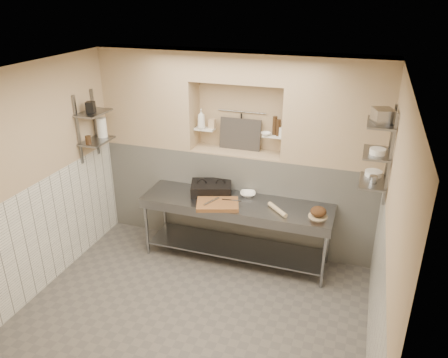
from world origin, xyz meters
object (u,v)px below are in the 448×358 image
at_px(prep_table, 236,219).
at_px(jug_left, 102,128).
at_px(cutting_board, 218,204).
at_px(bread_loaf, 318,212).
at_px(rolling_pin, 277,210).
at_px(bowl_alcove, 266,134).
at_px(mixing_bowl, 248,194).
at_px(bottle_soap, 201,119).
at_px(panini_press, 211,188).

xyz_separation_m(prep_table, jug_left, (-1.99, 0.02, 1.11)).
bearing_deg(cutting_board, bread_loaf, 5.31).
bearing_deg(rolling_pin, jug_left, 177.67).
bearing_deg(bowl_alcove, rolling_pin, -61.46).
distance_m(mixing_bowl, bottle_soap, 1.25).
distance_m(mixing_bowl, rolling_pin, 0.59).
bearing_deg(bottle_soap, cutting_board, -55.51).
bearing_deg(bowl_alcove, jug_left, -167.49).
height_order(cutting_board, bowl_alcove, bowl_alcove).
distance_m(mixing_bowl, bread_loaf, 1.05).
distance_m(panini_press, bottle_soap, 0.99).
bearing_deg(rolling_pin, bottle_soap, 154.29).
xyz_separation_m(cutting_board, bottle_soap, (-0.49, 0.71, 0.93)).
bearing_deg(mixing_bowl, rolling_pin, -34.12).
bearing_deg(prep_table, bottle_soap, 142.57).
xyz_separation_m(bottle_soap, jug_left, (-1.31, -0.51, -0.10)).
xyz_separation_m(bread_loaf, jug_left, (-3.09, 0.08, 0.77)).
height_order(bottle_soap, bowl_alcove, bottle_soap).
bearing_deg(bottle_soap, prep_table, -37.43).
relative_size(bottle_soap, jug_left, 1.04).
bearing_deg(cutting_board, bottle_soap, 124.49).
height_order(bottle_soap, jug_left, bottle_soap).
relative_size(panini_press, jug_left, 2.38).
bearing_deg(jug_left, cutting_board, -6.33).
height_order(panini_press, bowl_alcove, bowl_alcove).
distance_m(rolling_pin, bread_loaf, 0.52).
xyz_separation_m(rolling_pin, jug_left, (-2.58, 0.10, 0.82)).
bearing_deg(cutting_board, prep_table, 42.35).
height_order(panini_press, bottle_soap, bottle_soap).
xyz_separation_m(mixing_bowl, bottle_soap, (-0.78, 0.28, 0.93)).
distance_m(rolling_pin, jug_left, 2.71).
height_order(cutting_board, rolling_pin, rolling_pin).
xyz_separation_m(cutting_board, bowl_alcove, (0.46, 0.70, 0.81)).
xyz_separation_m(bottle_soap, bowl_alcove, (0.94, -0.01, -0.12)).
bearing_deg(panini_press, cutting_board, -76.50).
distance_m(panini_press, mixing_bowl, 0.52).
relative_size(prep_table, jug_left, 9.48).
height_order(cutting_board, bread_loaf, bread_loaf).
distance_m(bread_loaf, bowl_alcove, 1.27).
relative_size(prep_table, bread_loaf, 12.82).
bearing_deg(mixing_bowl, prep_table, -111.89).
height_order(mixing_bowl, jug_left, jug_left).
height_order(cutting_board, jug_left, jug_left).
bearing_deg(panini_press, prep_table, -40.00).
bearing_deg(panini_press, rolling_pin, -32.49).
xyz_separation_m(cutting_board, rolling_pin, (0.79, 0.09, 0.00)).
bearing_deg(jug_left, mixing_bowl, 6.19).
distance_m(prep_table, jug_left, 2.28).
distance_m(bowl_alcove, jug_left, 2.31).
relative_size(rolling_pin, bowl_alcove, 2.87).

